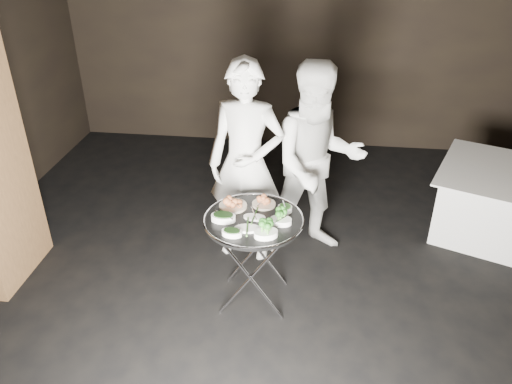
# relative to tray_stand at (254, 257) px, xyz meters

# --- Properties ---
(floor) EXTENTS (6.00, 7.00, 0.05)m
(floor) POSITION_rel_tray_stand_xyz_m (0.14, -0.20, -0.46)
(floor) COLOR black
(floor) RESTS_ON ground
(wall_back) EXTENTS (6.00, 0.05, 3.00)m
(wall_back) POSITION_rel_tray_stand_xyz_m (0.14, 3.33, 1.06)
(wall_back) COLOR black
(wall_back) RESTS_ON floor
(tray_stand) EXTENTS (0.53, 0.45, 0.78)m
(tray_stand) POSITION_rel_tray_stand_xyz_m (0.00, 0.00, 0.00)
(tray_stand) COLOR silver
(tray_stand) RESTS_ON floor
(serving_tray) EXTENTS (0.78, 0.78, 0.04)m
(serving_tray) POSITION_rel_tray_stand_xyz_m (0.00, 0.00, 0.35)
(serving_tray) COLOR black
(serving_tray) RESTS_ON tray_stand
(potato_plate_a) EXTENTS (0.22, 0.22, 0.08)m
(potato_plate_a) POSITION_rel_tray_stand_xyz_m (-0.18, 0.15, 0.40)
(potato_plate_a) COLOR beige
(potato_plate_a) RESTS_ON serving_tray
(potato_plate_b) EXTENTS (0.19, 0.19, 0.07)m
(potato_plate_b) POSITION_rel_tray_stand_xyz_m (0.06, 0.21, 0.39)
(potato_plate_b) COLOR beige
(potato_plate_b) RESTS_ON serving_tray
(greens_bowl) EXTENTS (0.11, 0.11, 0.07)m
(greens_bowl) POSITION_rel_tray_stand_xyz_m (0.23, 0.14, 0.39)
(greens_bowl) COLOR white
(greens_bowl) RESTS_ON serving_tray
(asparagus_plate_a) EXTENTS (0.18, 0.11, 0.04)m
(asparagus_plate_a) POSITION_rel_tray_stand_xyz_m (0.01, 0.01, 0.38)
(asparagus_plate_a) COLOR white
(asparagus_plate_a) RESTS_ON serving_tray
(asparagus_plate_b) EXTENTS (0.21, 0.13, 0.04)m
(asparagus_plate_b) POSITION_rel_tray_stand_xyz_m (-0.03, -0.15, 0.38)
(asparagus_plate_b) COLOR white
(asparagus_plate_b) RESTS_ON serving_tray
(spinach_bowl_a) EXTENTS (0.19, 0.12, 0.08)m
(spinach_bowl_a) POSITION_rel_tray_stand_xyz_m (-0.23, -0.05, 0.40)
(spinach_bowl_a) COLOR white
(spinach_bowl_a) RESTS_ON serving_tray
(spinach_bowl_b) EXTENTS (0.16, 0.11, 0.06)m
(spinach_bowl_b) POSITION_rel_tray_stand_xyz_m (-0.13, -0.24, 0.39)
(spinach_bowl_b) COLOR white
(spinach_bowl_b) RESTS_ON serving_tray
(broccoli_bowl_a) EXTENTS (0.17, 0.13, 0.07)m
(broccoli_bowl_a) POSITION_rel_tray_stand_xyz_m (0.21, -0.04, 0.39)
(broccoli_bowl_a) COLOR white
(broccoli_bowl_a) RESTS_ON serving_tray
(broccoli_bowl_b) EXTENTS (0.21, 0.18, 0.07)m
(broccoli_bowl_b) POSITION_rel_tray_stand_xyz_m (0.12, -0.22, 0.39)
(broccoli_bowl_b) COLOR white
(broccoli_bowl_b) RESTS_ON serving_tray
(serving_utensils) EXTENTS (0.58, 0.43, 0.01)m
(serving_utensils) POSITION_rel_tray_stand_xyz_m (0.02, 0.07, 0.41)
(serving_utensils) COLOR silver
(serving_utensils) RESTS_ON serving_tray
(waiter_left) EXTENTS (0.72, 0.51, 1.85)m
(waiter_left) POSITION_rel_tray_stand_xyz_m (-0.15, 0.67, 0.49)
(waiter_left) COLOR silver
(waiter_left) RESTS_ON floor
(waiter_right) EXTENTS (1.04, 0.91, 1.82)m
(waiter_right) POSITION_rel_tray_stand_xyz_m (0.46, 0.81, 0.47)
(waiter_right) COLOR silver
(waiter_right) RESTS_ON floor
(dining_table) EXTENTS (1.19, 1.19, 0.68)m
(dining_table) POSITION_rel_tray_stand_xyz_m (2.28, 1.29, -0.10)
(dining_table) COLOR silver
(dining_table) RESTS_ON floor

